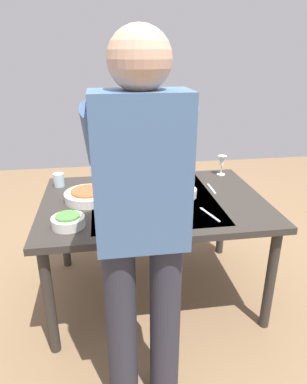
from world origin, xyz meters
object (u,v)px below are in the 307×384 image
object	(u,v)px
chair_near	(142,180)
dining_table	(154,209)
side_bowl_salad	(68,221)
dinner_plate_far	(169,210)
water_cup_near_left	(59,180)
serving_bowl_pasta	(88,195)
person_server	(141,222)
wine_glass_left	(222,162)
wine_bottle	(183,208)
side_bowl_bread	(184,192)
water_cup_near_right	(109,219)
water_cup_far_left	(135,202)
dinner_plate_near	(149,192)

from	to	relation	value
chair_near	dining_table	bearing A→B (deg)	87.84
side_bowl_salad	dinner_plate_far	size ratio (longest dim) A/B	0.78
water_cup_near_left	serving_bowl_pasta	size ratio (longest dim) A/B	0.31
dining_table	water_cup_near_left	distance (m)	0.71
person_server	side_bowl_salad	xyz separation A→B (m)	(0.34, -0.47, -0.21)
wine_glass_left	side_bowl_salad	xyz separation A→B (m)	(1.09, 0.68, -0.07)
wine_bottle	person_server	bearing A→B (deg)	54.76
wine_bottle	side_bowl_bread	bearing A→B (deg)	-104.76
serving_bowl_pasta	person_server	bearing A→B (deg)	106.87
water_cup_near_right	dinner_plate_far	size ratio (longest dim) A/B	0.38
person_server	wine_bottle	xyz separation A→B (m)	(-0.27, -0.38, -0.13)
dining_table	serving_bowl_pasta	size ratio (longest dim) A/B	4.72
water_cup_near_right	side_bowl_bread	xyz separation A→B (m)	(-0.50, -0.34, -0.01)
dining_table	water_cup_near_right	bearing A→B (deg)	48.57
dining_table	wine_glass_left	xyz separation A→B (m)	(-0.58, -0.39, 0.18)
side_bowl_bread	person_server	bearing A→B (deg)	64.41
water_cup_near_left	dinner_plate_far	size ratio (longest dim) A/B	0.40
water_cup_near_left	wine_bottle	bearing A→B (deg)	135.23
water_cup_far_left	serving_bowl_pasta	distance (m)	0.34
person_server	water_cup_near_left	distance (m)	1.20
person_server	serving_bowl_pasta	xyz separation A→B (m)	(0.25, -0.81, -0.21)
serving_bowl_pasta	dinner_plate_near	xyz separation A→B (m)	(-0.40, -0.07, -0.03)
dining_table	side_bowl_salad	size ratio (longest dim) A/B	7.87
water_cup_near_right	side_bowl_bread	size ratio (longest dim) A/B	0.54
dinner_plate_near	dinner_plate_far	bearing A→B (deg)	104.00
chair_near	side_bowl_salad	distance (m)	1.31
dining_table	dinner_plate_far	xyz separation A→B (m)	(-0.07, 0.18, 0.08)
water_cup_near_left	wine_glass_left	bearing A→B (deg)	-177.23
wine_glass_left	water_cup_near_right	world-z (taller)	wine_glass_left
wine_glass_left	dinner_plate_near	bearing A→B (deg)	24.42
side_bowl_salad	water_cup_near_left	bearing A→B (deg)	-79.93
wine_glass_left	water_cup_near_right	distance (m)	1.13
side_bowl_salad	dinner_plate_near	world-z (taller)	side_bowl_salad
chair_near	water_cup_far_left	distance (m)	1.07
water_cup_near_left	serving_bowl_pasta	world-z (taller)	water_cup_near_left
water_cup_near_left	serving_bowl_pasta	distance (m)	0.35
wine_glass_left	dinner_plate_near	xyz separation A→B (m)	(0.59, 0.27, -0.10)
water_cup_near_left	water_cup_far_left	size ratio (longest dim) A/B	0.85
side_bowl_bread	dinner_plate_near	bearing A→B (deg)	-26.50
wine_bottle	dinner_plate_far	distance (m)	0.23
person_server	wine_bottle	size ratio (longest dim) A/B	5.71
wine_glass_left	dinner_plate_near	size ratio (longest dim) A/B	0.66
dining_table	wine_glass_left	size ratio (longest dim) A/B	9.39
person_server	water_cup_far_left	world-z (taller)	person_server
water_cup_near_left	water_cup_near_right	xyz separation A→B (m)	(-0.33, 0.66, -0.00)
water_cup_near_right	water_cup_far_left	xyz separation A→B (m)	(-0.16, -0.19, 0.01)
water_cup_far_left	wine_bottle	bearing A→B (deg)	133.63
chair_near	dinner_plate_far	distance (m)	1.08
water_cup_far_left	serving_bowl_pasta	xyz separation A→B (m)	(0.28, -0.19, -0.02)
chair_near	side_bowl_salad	size ratio (longest dim) A/B	5.06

